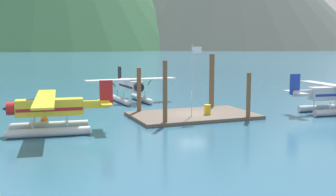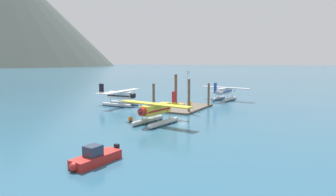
% 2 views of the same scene
% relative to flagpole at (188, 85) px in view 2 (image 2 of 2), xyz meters
% --- Properties ---
extents(ground_plane, '(1200.00, 1200.00, 0.00)m').
position_rel_flagpole_xyz_m(ground_plane, '(0.51, 1.12, -4.15)').
color(ground_plane, '#285670').
extents(dock_platform, '(10.98, 6.78, 0.30)m').
position_rel_flagpole_xyz_m(dock_platform, '(0.51, 1.12, -4.00)').
color(dock_platform, brown).
rests_on(dock_platform, ground).
extents(piling_near_left, '(0.37, 0.37, 5.27)m').
position_rel_flagpole_xyz_m(piling_near_left, '(-3.27, -1.73, -1.52)').
color(piling_near_left, brown).
rests_on(piling_near_left, ground).
extents(piling_near_right, '(0.37, 0.37, 4.14)m').
position_rel_flagpole_xyz_m(piling_near_right, '(4.28, -2.10, -2.08)').
color(piling_near_right, brown).
rests_on(piling_near_right, ground).
extents(piling_far_left, '(0.41, 0.41, 4.37)m').
position_rel_flagpole_xyz_m(piling_far_left, '(-3.55, 4.38, -1.97)').
color(piling_far_left, brown).
rests_on(piling_far_left, ground).
extents(piling_far_right, '(0.50, 0.50, 5.58)m').
position_rel_flagpole_xyz_m(piling_far_right, '(3.98, 4.19, -1.36)').
color(piling_far_right, brown).
rests_on(piling_far_right, ground).
extents(flagpole, '(0.95, 0.10, 6.21)m').
position_rel_flagpole_xyz_m(flagpole, '(0.00, 0.00, 0.00)').
color(flagpole, silver).
rests_on(flagpole, dock_platform).
extents(fuel_drum, '(0.62, 0.62, 0.88)m').
position_rel_flagpole_xyz_m(fuel_drum, '(1.59, 0.32, -3.41)').
color(fuel_drum, gold).
rests_on(fuel_drum, dock_platform).
extents(mooring_buoy, '(0.62, 0.62, 0.62)m').
position_rel_flagpole_xyz_m(mooring_buoy, '(-12.29, 2.70, -3.84)').
color(mooring_buoy, orange).
rests_on(mooring_buoy, ground).
extents(mountain_ridge_west_peak, '(368.88, 368.88, 184.19)m').
position_rel_flagpole_xyz_m(mountain_ridge_west_peak, '(258.67, 460.35, 87.95)').
color(mountain_ridge_west_peak, '#424C47').
rests_on(mountain_ridge_west_peak, ground).
extents(seaplane_silver_stbd_aft, '(7.95, 10.49, 3.84)m').
position_rel_flagpole_xyz_m(seaplane_silver_stbd_aft, '(13.79, -1.92, -2.57)').
color(seaplane_silver_stbd_aft, '#B7BABF').
rests_on(seaplane_silver_stbd_aft, ground).
extents(seaplane_white_bow_left, '(10.46, 7.98, 3.84)m').
position_rel_flagpole_xyz_m(seaplane_white_bow_left, '(-2.04, 12.30, -2.57)').
color(seaplane_white_bow_left, '#B7BABF').
rests_on(seaplane_white_bow_left, ground).
extents(seaplane_yellow_port_aft, '(7.95, 10.49, 3.84)m').
position_rel_flagpole_xyz_m(seaplane_yellow_port_aft, '(-12.18, -1.16, -2.57)').
color(seaplane_yellow_port_aft, '#B7BABF').
rests_on(seaplane_yellow_port_aft, ground).
extents(boat_red_open_sw, '(4.89, 1.90, 1.50)m').
position_rel_flagpole_xyz_m(boat_red_open_sw, '(-26.80, -4.35, -3.66)').
color(boat_red_open_sw, '#B2231E').
rests_on(boat_red_open_sw, ground).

